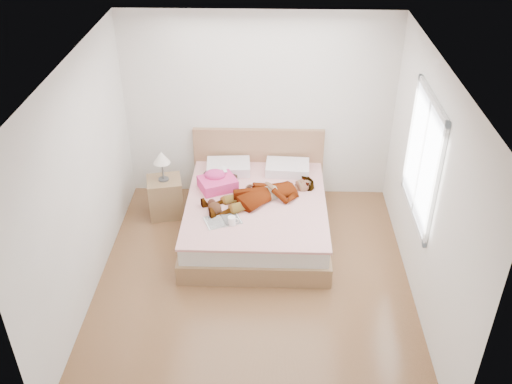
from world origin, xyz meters
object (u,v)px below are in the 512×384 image
towel (217,181)px  bed (256,212)px  coffee_mug (232,221)px  plush_toy (214,207)px  nightstand (165,194)px  phone (224,169)px  woman (262,192)px  magazine (223,220)px

towel → bed: bearing=-21.3°
coffee_mug → plush_toy: size_ratio=0.48×
coffee_mug → nightstand: (-0.96, 0.93, -0.25)m
bed → plush_toy: 0.69m
plush_toy → coffee_mug: bearing=-46.7°
phone → nightstand: bearing=155.7°
bed → nightstand: (-1.23, 0.32, 0.04)m
coffee_mug → phone: bearing=99.5°
coffee_mug → towel: bearing=107.0°
woman → plush_toy: bearing=-87.9°
phone → magazine: bearing=-114.1°
woman → coffee_mug: bearing=-57.9°
woman → nightstand: nightstand is taller
towel → coffee_mug: bearing=-73.0°
towel → coffee_mug: 0.85m
towel → magazine: 0.75m
woman → plush_toy: 0.65m
phone → plush_toy: bearing=-122.6°
towel → plush_toy: 0.56m
magazine → bed: bearing=54.3°
magazine → towel: bearing=100.0°
coffee_mug → nightstand: nightstand is taller
bed → phone: bearing=140.2°
woman → magazine: woman is taller
woman → towel: bearing=-139.5°
woman → magazine: 0.68m
phone → nightstand: 0.89m
bed → coffee_mug: size_ratio=15.65×
bed → towel: bed is taller
coffee_mug → plush_toy: (-0.23, 0.25, 0.02)m
woman → coffee_mug: (-0.34, -0.57, -0.05)m
phone → plush_toy: (-0.07, -0.72, -0.11)m
phone → plush_toy: 0.73m
plush_toy → nightstand: nightstand is taller
woman → bed: 0.35m
phone → bed: bed is taller
phone → coffee_mug: (0.16, -0.97, -0.13)m
coffee_mug → bed: bearing=66.1°
plush_toy → phone: bearing=84.3°
magazine → nightstand: size_ratio=0.51×
bed → magazine: bed is taller
woman → bed: (-0.07, 0.04, -0.34)m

